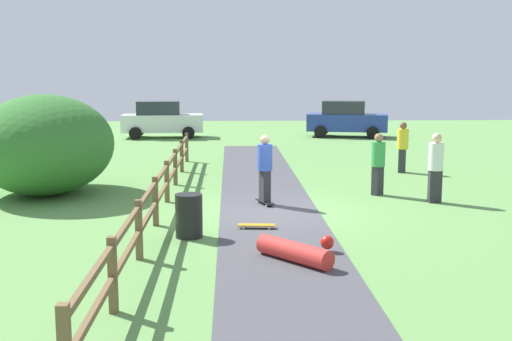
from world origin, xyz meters
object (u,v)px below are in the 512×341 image
at_px(bystander_yellow, 403,145).
at_px(parked_car_blue, 346,119).
at_px(skateboard_loose, 257,225).
at_px(bystander_white, 436,164).
at_px(trash_bin, 189,216).
at_px(bystander_green, 378,161).
at_px(skater_riding, 265,166).
at_px(parked_car_white, 162,119).
at_px(skater_fallen, 297,251).
at_px(bush_large, 45,145).

relative_size(bystander_yellow, parked_car_blue, 0.38).
relative_size(skateboard_loose, bystander_white, 0.45).
height_order(trash_bin, bystander_green, bystander_green).
relative_size(bystander_white, bystander_yellow, 1.05).
distance_m(skater_riding, parked_car_white, 18.03).
xyz_separation_m(skater_riding, parked_car_blue, (5.34, 17.48, -0.06)).
height_order(trash_bin, bystander_yellow, bystander_yellow).
relative_size(trash_bin, skater_riding, 0.50).
xyz_separation_m(skateboard_loose, parked_car_white, (-4.14, 19.97, 0.87)).
bearing_deg(skateboard_loose, parked_car_blue, 74.20).
bearing_deg(parked_car_blue, skateboard_loose, -105.80).
bearing_deg(bystander_white, bystander_green, 139.23).
relative_size(bystander_green, bystander_white, 0.95).
height_order(skater_fallen, bystander_white, bystander_white).
bearing_deg(skater_fallen, bystander_green, 64.79).
xyz_separation_m(bystander_green, parked_car_white, (-7.66, 16.22, 0.01)).
bearing_deg(parked_car_blue, bystander_green, -97.51).
height_order(bystander_white, parked_car_blue, parked_car_blue).
bearing_deg(skater_fallen, parked_car_white, 102.00).
xyz_separation_m(bystander_white, parked_car_white, (-8.91, 17.30, -0.05)).
distance_m(bystander_yellow, parked_car_white, 15.47).
relative_size(bystander_green, parked_car_blue, 0.38).
relative_size(trash_bin, skater_fallen, 0.61).
distance_m(bush_large, skater_fallen, 9.26).
bearing_deg(bystander_white, trash_bin, -152.13).
height_order(bush_large, bystander_white, bush_large).
relative_size(skateboard_loose, parked_car_white, 0.19).
xyz_separation_m(parked_car_blue, parked_car_white, (-9.80, -0.01, 0.00)).
xyz_separation_m(skater_riding, bystander_green, (3.20, 1.25, -0.07)).
relative_size(trash_bin, bystander_yellow, 0.52).
distance_m(bush_large, parked_car_white, 15.77).
bearing_deg(skater_fallen, parked_car_blue, 77.32).
distance_m(bystander_white, parked_car_white, 19.46).
height_order(bush_large, bystander_yellow, bush_large).
bearing_deg(skater_riding, skater_fallen, -86.52).
distance_m(trash_bin, skater_riding, 3.60).
xyz_separation_m(bystander_green, bystander_white, (1.25, -1.08, 0.06)).
xyz_separation_m(skater_fallen, parked_car_blue, (5.04, 22.39, 0.76)).
bearing_deg(skater_riding, parked_car_white, 104.32).
bearing_deg(bystander_green, bush_large, 176.71).
height_order(bush_large, trash_bin, bush_large).
height_order(skater_riding, bystander_yellow, skater_riding).
bearing_deg(bush_large, bystander_white, -8.75).
bearing_deg(bush_large, bystander_yellow, 17.34).
distance_m(skater_fallen, skateboard_loose, 2.49).
bearing_deg(bystander_yellow, bush_large, -162.66).
relative_size(trash_bin, skateboard_loose, 1.11).
relative_size(bush_large, bystander_white, 2.47).
xyz_separation_m(trash_bin, parked_car_blue, (7.07, 20.59, 0.51)).
height_order(bush_large, skateboard_loose, bush_large).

